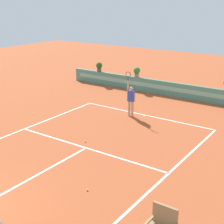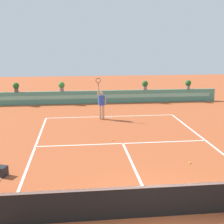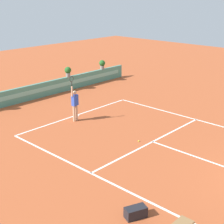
{
  "view_description": "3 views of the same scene",
  "coord_description": "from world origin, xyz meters",
  "px_view_note": "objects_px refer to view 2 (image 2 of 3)",
  "views": [
    {
      "loc": [
        8.9,
        -4.41,
        6.45
      ],
      "look_at": [
        -0.25,
        8.83,
        1.0
      ],
      "focal_mm": 54.06,
      "sensor_mm": 36.0,
      "label": 1
    },
    {
      "loc": [
        -2.12,
        -7.64,
        4.79
      ],
      "look_at": [
        -0.25,
        8.83,
        1.0
      ],
      "focal_mm": 50.04,
      "sensor_mm": 36.0,
      "label": 2
    },
    {
      "loc": [
        -12.3,
        -2.33,
        6.8
      ],
      "look_at": [
        -0.25,
        8.83,
        1.0
      ],
      "focal_mm": 54.63,
      "sensor_mm": 36.0,
      "label": 3
    }
  ],
  "objects_px": {
    "tennis_player": "(101,103)",
    "potted_plant_far_left": "(16,87)",
    "tennis_ball_mid_court": "(190,163)",
    "potted_plant_left": "(62,86)",
    "potted_plant_right": "(145,85)",
    "tennis_ball_near_baseline": "(112,140)",
    "potted_plant_far_right": "(188,84)"
  },
  "relations": [
    {
      "from": "potted_plant_left",
      "to": "potted_plant_far_left",
      "type": "bearing_deg",
      "value": 180.0
    },
    {
      "from": "tennis_ball_mid_court",
      "to": "potted_plant_far_left",
      "type": "height_order",
      "value": "potted_plant_far_left"
    },
    {
      "from": "tennis_player",
      "to": "potted_plant_left",
      "type": "distance_m",
      "value": 5.79
    },
    {
      "from": "tennis_ball_mid_court",
      "to": "potted_plant_left",
      "type": "xyz_separation_m",
      "value": [
        -5.58,
        12.77,
        1.38
      ]
    },
    {
      "from": "tennis_player",
      "to": "tennis_ball_mid_court",
      "type": "height_order",
      "value": "tennis_player"
    },
    {
      "from": "tennis_ball_near_baseline",
      "to": "tennis_ball_mid_court",
      "type": "distance_m",
      "value": 4.26
    },
    {
      "from": "tennis_ball_near_baseline",
      "to": "potted_plant_left",
      "type": "relative_size",
      "value": 0.09
    },
    {
      "from": "tennis_ball_mid_court",
      "to": "potted_plant_right",
      "type": "xyz_separation_m",
      "value": [
        0.94,
        12.77,
        1.38
      ]
    },
    {
      "from": "potted_plant_left",
      "to": "potted_plant_far_left",
      "type": "height_order",
      "value": "same"
    },
    {
      "from": "tennis_player",
      "to": "potted_plant_left",
      "type": "xyz_separation_m",
      "value": [
        -2.66,
        5.13,
        0.36
      ]
    },
    {
      "from": "tennis_ball_mid_court",
      "to": "potted_plant_right",
      "type": "distance_m",
      "value": 12.88
    },
    {
      "from": "tennis_player",
      "to": "tennis_ball_near_baseline",
      "type": "xyz_separation_m",
      "value": [
        0.18,
        -4.37,
        -1.02
      ]
    },
    {
      "from": "tennis_ball_near_baseline",
      "to": "tennis_ball_mid_court",
      "type": "bearing_deg",
      "value": -50.11
    },
    {
      "from": "tennis_player",
      "to": "tennis_ball_near_baseline",
      "type": "height_order",
      "value": "tennis_player"
    },
    {
      "from": "potted_plant_left",
      "to": "potted_plant_far_right",
      "type": "distance_m",
      "value": 10.05
    },
    {
      "from": "tennis_ball_near_baseline",
      "to": "potted_plant_left",
      "type": "xyz_separation_m",
      "value": [
        -2.84,
        9.5,
        1.38
      ]
    },
    {
      "from": "tennis_player",
      "to": "potted_plant_far_left",
      "type": "distance_m",
      "value": 7.95
    },
    {
      "from": "tennis_ball_near_baseline",
      "to": "tennis_player",
      "type": "bearing_deg",
      "value": 92.4
    },
    {
      "from": "potted_plant_far_right",
      "to": "tennis_ball_mid_court",
      "type": "bearing_deg",
      "value": -109.29
    },
    {
      "from": "potted_plant_right",
      "to": "potted_plant_far_right",
      "type": "height_order",
      "value": "same"
    },
    {
      "from": "tennis_player",
      "to": "potted_plant_right",
      "type": "distance_m",
      "value": 6.43
    },
    {
      "from": "tennis_player",
      "to": "potted_plant_far_left",
      "type": "xyz_separation_m",
      "value": [
        -6.06,
        5.13,
        0.36
      ]
    },
    {
      "from": "tennis_player",
      "to": "potted_plant_far_right",
      "type": "distance_m",
      "value": 9.0
    },
    {
      "from": "tennis_ball_mid_court",
      "to": "potted_plant_left",
      "type": "distance_m",
      "value": 14.0
    },
    {
      "from": "tennis_ball_mid_court",
      "to": "potted_plant_far_left",
      "type": "bearing_deg",
      "value": 125.12
    },
    {
      "from": "potted_plant_right",
      "to": "potted_plant_far_right",
      "type": "distance_m",
      "value": 3.53
    },
    {
      "from": "potted_plant_far_left",
      "to": "potted_plant_right",
      "type": "bearing_deg",
      "value": 0.0
    },
    {
      "from": "potted_plant_far_left",
      "to": "potted_plant_left",
      "type": "bearing_deg",
      "value": 0.0
    },
    {
      "from": "tennis_player",
      "to": "potted_plant_far_left",
      "type": "relative_size",
      "value": 3.57
    },
    {
      "from": "potted_plant_far_left",
      "to": "potted_plant_far_right",
      "type": "height_order",
      "value": "same"
    },
    {
      "from": "potted_plant_right",
      "to": "tennis_ball_near_baseline",
      "type": "bearing_deg",
      "value": -111.15
    },
    {
      "from": "potted_plant_left",
      "to": "potted_plant_far_right",
      "type": "xyz_separation_m",
      "value": [
        10.05,
        0.0,
        0.0
      ]
    }
  ]
}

